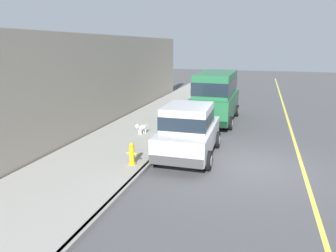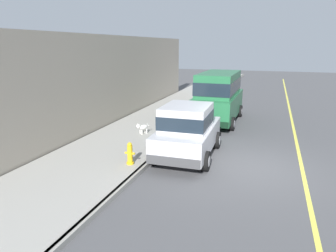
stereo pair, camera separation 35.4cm
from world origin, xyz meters
TOP-DOWN VIEW (x-y plane):
  - ground_plane at (0.00, 0.00)m, footprint 80.00×80.00m
  - curb at (-3.20, 0.00)m, footprint 0.16×64.00m
  - sidewalk at (-5.00, 0.00)m, footprint 3.60×64.00m
  - lane_centre_line at (1.60, 0.00)m, footprint 0.12×57.60m
  - car_silver_hatchback at (-2.19, 0.36)m, footprint 2.02×3.84m
  - car_green_van at (-2.07, 5.86)m, footprint 2.19×4.93m
  - dog_white at (-4.66, 2.07)m, footprint 0.41×0.70m
  - fire_hydrant at (-3.65, -1.24)m, footprint 0.34×0.24m
  - building_facade at (-7.10, 4.60)m, footprint 0.50×20.00m

SIDE VIEW (x-z plane):
  - ground_plane at x=0.00m, z-range 0.00..0.00m
  - lane_centre_line at x=1.60m, z-range 0.00..0.01m
  - curb at x=-3.20m, z-range 0.00..0.14m
  - sidewalk at x=-5.00m, z-range 0.00..0.14m
  - dog_white at x=-4.66m, z-range 0.18..0.67m
  - fire_hydrant at x=-3.65m, z-range 0.11..0.84m
  - car_silver_hatchback at x=-2.19m, z-range 0.04..1.92m
  - car_green_van at x=-2.07m, z-range 0.13..2.65m
  - building_facade at x=-7.10m, z-range 0.00..4.30m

